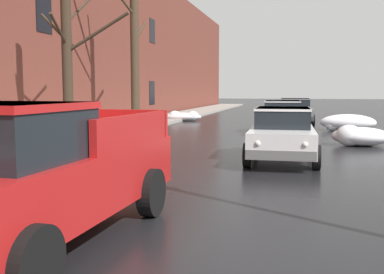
% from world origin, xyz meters
% --- Properties ---
extents(left_sidewalk_slab, '(2.84, 80.00, 0.15)m').
position_xyz_m(left_sidewalk_slab, '(-6.15, 18.00, 0.08)').
color(left_sidewalk_slab, gray).
rests_on(left_sidewalk_slab, ground).
extents(brick_townhouse_facade, '(0.63, 80.00, 9.77)m').
position_xyz_m(brick_townhouse_facade, '(-8.07, 18.00, 4.88)').
color(brick_townhouse_facade, brown).
rests_on(brick_townhouse_facade, ground).
extents(snow_bank_near_corner_left, '(2.34, 0.93, 0.62)m').
position_xyz_m(snow_bank_near_corner_left, '(-4.54, 18.51, 0.26)').
color(snow_bank_near_corner_left, white).
rests_on(snow_bank_near_corner_left, ground).
extents(snow_bank_along_left_kerb, '(2.50, 1.28, 0.77)m').
position_xyz_m(snow_bank_along_left_kerb, '(4.29, 24.01, 0.38)').
color(snow_bank_along_left_kerb, white).
rests_on(snow_bank_along_left_kerb, ground).
extents(snow_bank_mid_block_left, '(2.26, 0.91, 0.62)m').
position_xyz_m(snow_bank_mid_block_left, '(-4.77, 28.68, 0.27)').
color(snow_bank_mid_block_left, white).
rests_on(snow_bank_mid_block_left, ground).
extents(snow_bank_along_right_kerb, '(2.03, 0.93, 0.60)m').
position_xyz_m(snow_bank_along_right_kerb, '(-4.33, 15.93, 0.25)').
color(snow_bank_along_right_kerb, white).
rests_on(snow_bank_along_right_kerb, ground).
extents(snow_bank_far_right_pile, '(1.93, 1.36, 0.73)m').
position_xyz_m(snow_bank_far_right_pile, '(4.12, 18.14, 0.32)').
color(snow_bank_far_right_pile, white).
rests_on(snow_bank_far_right_pile, ground).
extents(bare_tree_mid_block, '(3.15, 3.04, 6.38)m').
position_xyz_m(bare_tree_mid_block, '(-4.90, 14.95, 3.31)').
color(bare_tree_mid_block, '#382B1E').
rests_on(bare_tree_mid_block, ground).
extents(bare_tree_far_down_block, '(1.61, 2.88, 7.49)m').
position_xyz_m(bare_tree_far_down_block, '(-5.00, 20.88, 3.95)').
color(bare_tree_far_down_block, '#423323').
rests_on(bare_tree_far_down_block, ground).
extents(pickup_truck_red_approaching_near_lane, '(2.38, 5.01, 1.76)m').
position_xyz_m(pickup_truck_red_approaching_near_lane, '(-1.07, 6.76, 0.88)').
color(pickup_truck_red_approaching_near_lane, red).
rests_on(pickup_truck_red_approaching_near_lane, ground).
extents(sedan_white_parked_kerbside_close, '(1.90, 4.04, 1.42)m').
position_xyz_m(sedan_white_parked_kerbside_close, '(1.71, 14.26, 0.75)').
color(sedan_white_parked_kerbside_close, silver).
rests_on(sedan_white_parked_kerbside_close, ground).
extents(sedan_silver_parked_kerbside_mid, '(2.01, 3.97, 1.42)m').
position_xyz_m(sedan_silver_parked_kerbside_mid, '(1.41, 22.05, 0.75)').
color(sedan_silver_parked_kerbside_mid, '#B7B7BC').
rests_on(sedan_silver_parked_kerbside_mid, ground).
extents(sedan_grey_parked_far_down_block, '(2.09, 4.05, 1.42)m').
position_xyz_m(sedan_grey_parked_far_down_block, '(1.88, 27.68, 0.75)').
color(sedan_grey_parked_far_down_block, slate).
rests_on(sedan_grey_parked_far_down_block, ground).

